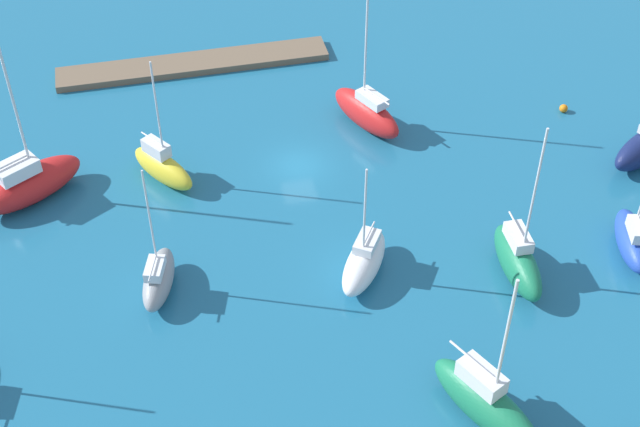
{
  "coord_description": "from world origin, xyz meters",
  "views": [
    {
      "loc": [
        10.05,
        51.55,
        42.81
      ],
      "look_at": [
        0.0,
        7.04,
        1.5
      ],
      "focal_mm": 51.73,
      "sensor_mm": 36.0,
      "label": 1
    }
  ],
  "objects_px": {
    "sailboat_yellow_by_breakwater": "(163,166)",
    "sailboat_blue_lone_north": "(633,239)",
    "mooring_buoy_orange": "(564,108)",
    "sailboat_red_center_basin": "(367,112)",
    "sailboat_green_off_beacon": "(486,402)",
    "sailboat_white_near_pier": "(364,261)",
    "sailboat_red_far_north": "(29,183)",
    "sailboat_gray_west_end": "(158,278)",
    "sailboat_green_outer_mooring": "(518,260)",
    "pier_dock": "(194,64)"
  },
  "relations": [
    {
      "from": "sailboat_gray_west_end",
      "to": "sailboat_blue_lone_north",
      "type": "xyz_separation_m",
      "value": [
        -30.6,
        3.29,
        0.0
      ]
    },
    {
      "from": "sailboat_red_center_basin",
      "to": "mooring_buoy_orange",
      "type": "distance_m",
      "value": 15.77
    },
    {
      "from": "sailboat_green_outer_mooring",
      "to": "pier_dock",
      "type": "bearing_deg",
      "value": -148.26
    },
    {
      "from": "sailboat_yellow_by_breakwater",
      "to": "sailboat_white_near_pier",
      "type": "bearing_deg",
      "value": 8.19
    },
    {
      "from": "sailboat_yellow_by_breakwater",
      "to": "sailboat_blue_lone_north",
      "type": "height_order",
      "value": "sailboat_blue_lone_north"
    },
    {
      "from": "sailboat_blue_lone_north",
      "to": "sailboat_green_off_beacon",
      "type": "xyz_separation_m",
      "value": [
        14.03,
        10.32,
        0.31
      ]
    },
    {
      "from": "pier_dock",
      "to": "sailboat_red_far_north",
      "type": "bearing_deg",
      "value": 47.46
    },
    {
      "from": "sailboat_yellow_by_breakwater",
      "to": "sailboat_blue_lone_north",
      "type": "xyz_separation_m",
      "value": [
        -29.28,
        14.2,
        -0.12
      ]
    },
    {
      "from": "sailboat_white_near_pier",
      "to": "sailboat_blue_lone_north",
      "type": "xyz_separation_m",
      "value": [
        -17.66,
        1.91,
        -0.02
      ]
    },
    {
      "from": "sailboat_green_outer_mooring",
      "to": "sailboat_red_far_north",
      "type": "height_order",
      "value": "sailboat_red_far_north"
    },
    {
      "from": "mooring_buoy_orange",
      "to": "sailboat_red_center_basin",
      "type": "bearing_deg",
      "value": -5.66
    },
    {
      "from": "sailboat_gray_west_end",
      "to": "mooring_buoy_orange",
      "type": "bearing_deg",
      "value": -52.7
    },
    {
      "from": "pier_dock",
      "to": "sailboat_green_off_beacon",
      "type": "height_order",
      "value": "sailboat_green_off_beacon"
    },
    {
      "from": "sailboat_red_far_north",
      "to": "sailboat_yellow_by_breakwater",
      "type": "bearing_deg",
      "value": -31.41
    },
    {
      "from": "sailboat_red_far_north",
      "to": "sailboat_blue_lone_north",
      "type": "xyz_separation_m",
      "value": [
        -38.53,
        14.23,
        -0.26
      ]
    },
    {
      "from": "sailboat_white_near_pier",
      "to": "sailboat_gray_west_end",
      "type": "bearing_deg",
      "value": -62.83
    },
    {
      "from": "sailboat_red_far_north",
      "to": "sailboat_gray_west_end",
      "type": "bearing_deg",
      "value": -85.27
    },
    {
      "from": "sailboat_blue_lone_north",
      "to": "sailboat_red_center_basin",
      "type": "xyz_separation_m",
      "value": [
        13.43,
        -17.22,
        0.25
      ]
    },
    {
      "from": "sailboat_white_near_pier",
      "to": "sailboat_red_far_north",
      "type": "bearing_deg",
      "value": -87.31
    },
    {
      "from": "sailboat_white_near_pier",
      "to": "sailboat_gray_west_end",
      "type": "height_order",
      "value": "sailboat_gray_west_end"
    },
    {
      "from": "sailboat_red_far_north",
      "to": "sailboat_green_off_beacon",
      "type": "distance_m",
      "value": 34.68
    },
    {
      "from": "sailboat_red_far_north",
      "to": "sailboat_white_near_pier",
      "type": "height_order",
      "value": "sailboat_red_far_north"
    },
    {
      "from": "sailboat_gray_west_end",
      "to": "sailboat_red_center_basin",
      "type": "height_order",
      "value": "sailboat_red_center_basin"
    },
    {
      "from": "sailboat_green_off_beacon",
      "to": "mooring_buoy_orange",
      "type": "distance_m",
      "value": 30.68
    },
    {
      "from": "sailboat_red_center_basin",
      "to": "sailboat_blue_lone_north",
      "type": "bearing_deg",
      "value": -168.04
    },
    {
      "from": "sailboat_green_off_beacon",
      "to": "sailboat_red_center_basin",
      "type": "relative_size",
      "value": 0.87
    },
    {
      "from": "sailboat_red_far_north",
      "to": "sailboat_yellow_by_breakwater",
      "type": "xyz_separation_m",
      "value": [
        -9.25,
        0.03,
        -0.15
      ]
    },
    {
      "from": "sailboat_blue_lone_north",
      "to": "sailboat_red_center_basin",
      "type": "height_order",
      "value": "sailboat_red_center_basin"
    },
    {
      "from": "sailboat_white_near_pier",
      "to": "sailboat_green_off_beacon",
      "type": "bearing_deg",
      "value": 49.75
    },
    {
      "from": "sailboat_gray_west_end",
      "to": "sailboat_green_outer_mooring",
      "type": "bearing_deg",
      "value": -82.65
    },
    {
      "from": "sailboat_green_outer_mooring",
      "to": "sailboat_blue_lone_north",
      "type": "relative_size",
      "value": 1.1
    },
    {
      "from": "sailboat_green_outer_mooring",
      "to": "sailboat_yellow_by_breakwater",
      "type": "distance_m",
      "value": 25.64
    },
    {
      "from": "sailboat_green_outer_mooring",
      "to": "mooring_buoy_orange",
      "type": "relative_size",
      "value": 18.47
    },
    {
      "from": "sailboat_white_near_pier",
      "to": "sailboat_red_center_basin",
      "type": "height_order",
      "value": "sailboat_red_center_basin"
    },
    {
      "from": "sailboat_green_off_beacon",
      "to": "mooring_buoy_orange",
      "type": "height_order",
      "value": "sailboat_green_off_beacon"
    },
    {
      "from": "sailboat_white_near_pier",
      "to": "sailboat_yellow_by_breakwater",
      "type": "height_order",
      "value": "sailboat_yellow_by_breakwater"
    },
    {
      "from": "sailboat_yellow_by_breakwater",
      "to": "sailboat_red_far_north",
      "type": "bearing_deg",
      "value": -125.43
    },
    {
      "from": "sailboat_gray_west_end",
      "to": "sailboat_red_center_basin",
      "type": "xyz_separation_m",
      "value": [
        -17.17,
        -13.93,
        0.25
      ]
    },
    {
      "from": "sailboat_blue_lone_north",
      "to": "sailboat_green_off_beacon",
      "type": "height_order",
      "value": "sailboat_green_off_beacon"
    },
    {
      "from": "sailboat_red_far_north",
      "to": "sailboat_green_off_beacon",
      "type": "height_order",
      "value": "sailboat_red_far_north"
    },
    {
      "from": "sailboat_yellow_by_breakwater",
      "to": "sailboat_green_off_beacon",
      "type": "distance_m",
      "value": 28.87
    },
    {
      "from": "sailboat_yellow_by_breakwater",
      "to": "sailboat_blue_lone_north",
      "type": "relative_size",
      "value": 0.93
    },
    {
      "from": "sailboat_green_outer_mooring",
      "to": "sailboat_green_off_beacon",
      "type": "relative_size",
      "value": 1.06
    },
    {
      "from": "sailboat_yellow_by_breakwater",
      "to": "mooring_buoy_orange",
      "type": "xyz_separation_m",
      "value": [
        -31.51,
        -1.47,
        -0.96
      ]
    },
    {
      "from": "pier_dock",
      "to": "sailboat_green_outer_mooring",
      "type": "relative_size",
      "value": 1.87
    },
    {
      "from": "pier_dock",
      "to": "sailboat_red_center_basin",
      "type": "height_order",
      "value": "sailboat_red_center_basin"
    },
    {
      "from": "pier_dock",
      "to": "sailboat_green_off_beacon",
      "type": "distance_m",
      "value": 40.49
    },
    {
      "from": "sailboat_green_off_beacon",
      "to": "sailboat_red_center_basin",
      "type": "xyz_separation_m",
      "value": [
        -0.61,
        -27.54,
        -0.06
      ]
    },
    {
      "from": "pier_dock",
      "to": "sailboat_yellow_by_breakwater",
      "type": "bearing_deg",
      "value": 74.91
    },
    {
      "from": "mooring_buoy_orange",
      "to": "sailboat_gray_west_end",
      "type": "bearing_deg",
      "value": 20.66
    }
  ]
}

